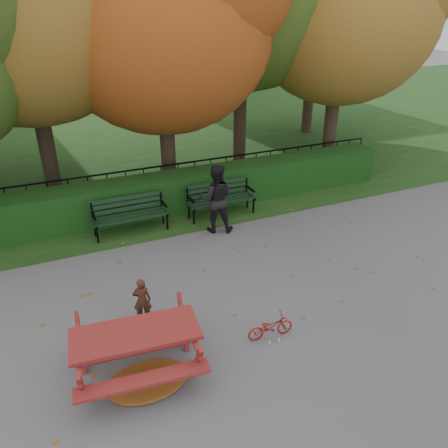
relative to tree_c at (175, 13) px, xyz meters
name	(u,v)px	position (x,y,z in m)	size (l,w,h in m)	color
ground	(245,301)	(-0.83, -5.96, -4.82)	(90.00, 90.00, 0.00)	slate
grass_strip	(107,129)	(-0.83, 8.04, -4.82)	(90.00, 90.00, 0.00)	#173A12
hedge	(171,193)	(-0.83, -1.46, -4.32)	(13.00, 0.90, 1.00)	black
iron_fence	(162,182)	(-0.83, -0.66, -4.29)	(14.00, 0.04, 1.02)	black
tree_c	(175,13)	(0.00, 0.00, 0.00)	(6.30, 6.00, 8.00)	black
tree_e	(358,2)	(5.69, -0.19, 0.26)	(6.09, 5.80, 8.16)	black
bench_left	(129,212)	(-2.13, -2.26, -4.30)	(1.80, 0.57, 0.88)	black
bench_right	(220,196)	(0.27, -2.26, -4.30)	(1.80, 0.57, 0.88)	black
picnic_table	(136,341)	(-3.10, -6.92, -4.21)	(2.00, 1.68, 0.90)	maroon
leaf_pile	(148,380)	(-3.05, -7.17, -4.78)	(1.23, 0.85, 0.09)	brown
leaf_scatter	(238,292)	(-0.83, -5.66, -4.82)	(9.00, 5.70, 0.01)	brown
child	(142,300)	(-2.73, -5.74, -4.39)	(0.32, 0.21, 0.87)	#412214
adult	(216,198)	(-0.19, -3.06, -3.97)	(0.83, 0.65, 1.71)	black
bicycle	(270,327)	(-0.89, -7.02, -4.61)	(0.28, 0.80, 0.42)	#A1130E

